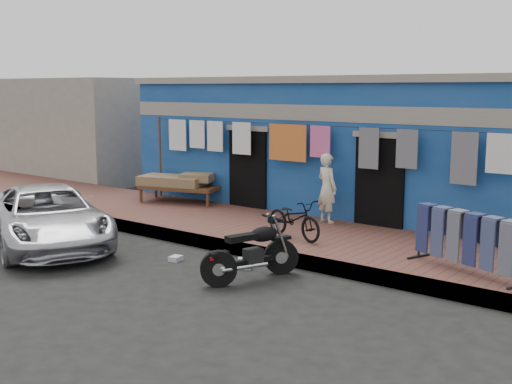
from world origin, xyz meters
name	(u,v)px	position (x,y,z in m)	size (l,w,h in m)	color
ground	(182,275)	(0.00, 0.00, 0.00)	(80.00, 80.00, 0.00)	black
sidewalk	(286,235)	(0.00, 3.00, 0.12)	(28.00, 3.00, 0.25)	brown
curb	(241,249)	(0.00, 1.55, 0.12)	(28.00, 0.10, 0.25)	gray
building	(380,145)	(0.00, 6.99, 1.69)	(12.20, 5.20, 3.36)	navy
neighbor_left	(99,128)	(-11.00, 7.00, 1.70)	(6.00, 5.00, 3.40)	#9E9384
clothesline	(305,147)	(-0.40, 4.25, 1.82)	(10.06, 0.06, 2.10)	brown
car	(47,216)	(-3.47, -0.24, 0.61)	(1.97, 4.34, 1.22)	silver
seated_person	(327,188)	(0.25, 4.12, 0.99)	(0.53, 0.36, 1.48)	beige
bicycle	(294,214)	(0.55, 2.48, 0.72)	(0.51, 1.45, 0.94)	black
motorcycle	(251,250)	(1.09, 0.48, 0.50)	(0.97, 1.64, 1.00)	black
charpoy	(181,188)	(-3.96, 3.94, 0.60)	(2.30, 1.57, 0.71)	brown
jeans_rack	(466,241)	(3.95, 2.29, 0.74)	(2.06, 1.07, 0.98)	black
litter_a	(246,267)	(0.64, 0.90, 0.04)	(0.18, 0.14, 0.08)	silver
litter_b	(243,260)	(0.34, 1.20, 0.05)	(0.18, 0.14, 0.09)	silver
litter_c	(176,258)	(-0.70, 0.54, 0.04)	(0.22, 0.18, 0.09)	silver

